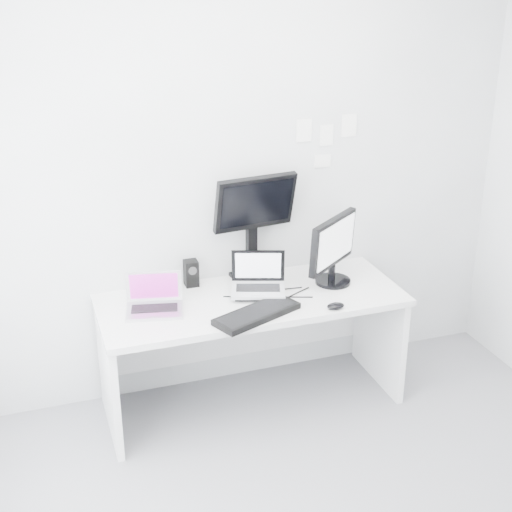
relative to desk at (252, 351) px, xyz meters
name	(u,v)px	position (x,y,z in m)	size (l,w,h in m)	color
back_wall	(233,180)	(0.00, 0.35, 0.99)	(3.60, 3.60, 0.00)	silver
desk	(252,351)	(0.00, 0.00, 0.00)	(1.80, 0.70, 0.73)	silver
macbook	(154,294)	(-0.58, -0.01, 0.48)	(0.32, 0.24, 0.24)	#B8B9BD
speaker	(191,273)	(-0.29, 0.28, 0.45)	(0.08, 0.08, 0.16)	black
dell_laptop	(258,275)	(0.04, 0.01, 0.50)	(0.32, 0.25, 0.26)	#B2B4BA
rear_monitor	(254,226)	(0.10, 0.27, 0.71)	(0.51, 0.18, 0.69)	black
samsung_monitor	(334,250)	(0.54, 0.04, 0.58)	(0.48, 0.22, 0.44)	black
keyboard	(257,314)	(-0.05, -0.24, 0.38)	(0.51, 0.18, 0.03)	black
mouse	(336,306)	(0.41, -0.29, 0.38)	(0.11, 0.07, 0.03)	black
wall_note_0	(304,130)	(0.45, 0.34, 1.26)	(0.10, 0.00, 0.14)	white
wall_note_1	(327,135)	(0.60, 0.34, 1.22)	(0.09, 0.00, 0.13)	white
wall_note_2	(349,125)	(0.75, 0.34, 1.26)	(0.10, 0.00, 0.14)	white
wall_note_3	(323,161)	(0.58, 0.34, 1.05)	(0.11, 0.00, 0.08)	white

